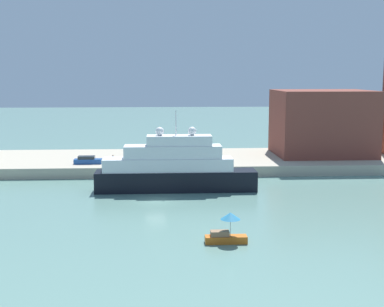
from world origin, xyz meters
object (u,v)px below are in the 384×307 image
at_px(small_motorboat, 227,230).
at_px(mooring_bollard, 140,164).
at_px(person_figure, 113,160).
at_px(harbor_building, 322,123).
at_px(parked_car, 88,160).
at_px(large_yacht, 174,169).

xyz_separation_m(small_motorboat, mooring_bollard, (-9.99, 35.13, 0.79)).
bearing_deg(mooring_bollard, person_figure, 155.24).
xyz_separation_m(harbor_building, mooring_bollard, (-33.36, -10.53, -5.60)).
relative_size(harbor_building, person_figure, 10.86).
xyz_separation_m(small_motorboat, parked_car, (-18.84, 37.94, 0.99)).
bearing_deg(mooring_bollard, large_yacht, -63.94).
relative_size(harbor_building, parked_car, 3.74).
xyz_separation_m(harbor_building, parked_car, (-42.21, -7.72, -5.41)).
distance_m(harbor_building, mooring_bollard, 35.42).
bearing_deg(large_yacht, mooring_bollard, 116.06).
xyz_separation_m(large_yacht, parked_car, (-14.17, 13.67, -0.89)).
distance_m(harbor_building, person_figure, 39.19).
bearing_deg(mooring_bollard, small_motorboat, -74.13).
xyz_separation_m(person_figure, mooring_bollard, (4.56, -2.10, -0.35)).
distance_m(small_motorboat, mooring_bollard, 36.53).
height_order(parked_car, person_figure, person_figure).
height_order(harbor_building, mooring_bollard, harbor_building).
xyz_separation_m(harbor_building, person_figure, (-37.91, -8.43, -5.25)).
bearing_deg(person_figure, mooring_bollard, -24.76).
relative_size(large_yacht, small_motorboat, 5.50).
height_order(large_yacht, parked_car, large_yacht).
bearing_deg(person_figure, small_motorboat, -68.66).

